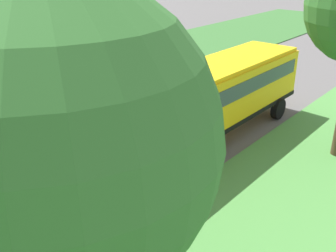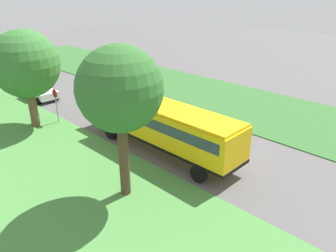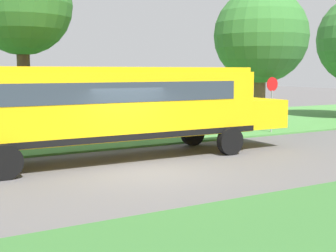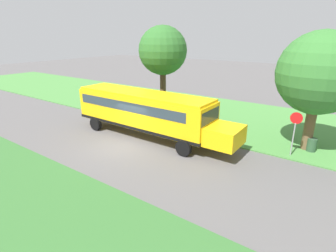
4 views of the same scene
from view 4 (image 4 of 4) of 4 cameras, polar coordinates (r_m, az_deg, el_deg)
The scene contains 7 objects.
ground_plane at distance 17.56m, azimuth -9.65°, elevation -4.20°, with size 120.00×120.00×0.00m, color #565454.
grass_verge at distance 25.17m, azimuth 6.44°, elevation 3.29°, with size 12.00×80.00×0.08m, color #47843D.
school_bus at distance 18.36m, azimuth -4.84°, elevation 3.44°, with size 2.84×12.42×3.16m.
oak_tree_beside_bus at distance 22.58m, azimuth -1.22°, elevation 16.18°, with size 4.04×4.04×7.69m.
oak_tree_roadside_mid at distance 17.77m, azimuth 30.26°, elevation 9.62°, with size 4.82×4.82×7.23m.
stop_sign at distance 16.86m, azimuth 25.84°, elevation -0.60°, with size 0.08×0.68×2.74m.
trash_bin at distance 18.48m, azimuth 28.78°, elevation -3.70°, with size 0.56×0.56×0.90m, color #2D4C33.
Camera 4 is at (11.30, 11.54, 6.89)m, focal length 28.00 mm.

